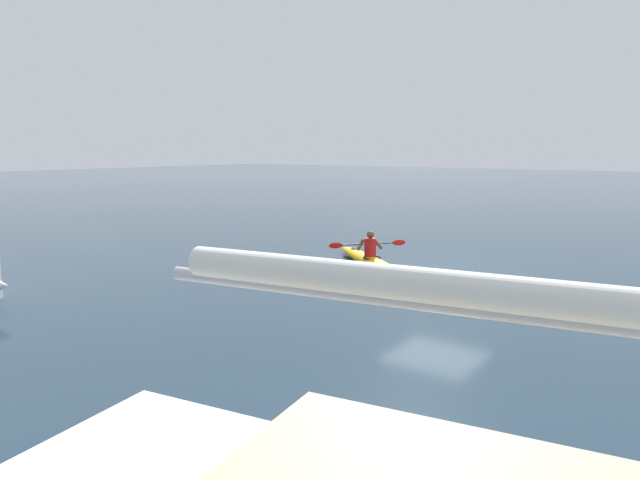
% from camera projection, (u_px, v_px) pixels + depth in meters
% --- Properties ---
extents(ground_plane, '(160.00, 160.00, 0.00)m').
position_uv_depth(ground_plane, '(438.00, 270.00, 15.99)').
color(ground_plane, '#233847').
extents(kayak, '(4.33, 3.57, 0.30)m').
position_uv_depth(kayak, '(372.00, 262.00, 16.36)').
color(kayak, '#EAB214').
rests_on(kayak, ground).
extents(kayaker, '(1.47, 1.86, 0.73)m').
position_uv_depth(kayaker, '(370.00, 245.00, 16.44)').
color(kayaker, red).
rests_on(kayaker, kayak).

